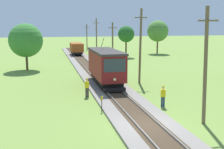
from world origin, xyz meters
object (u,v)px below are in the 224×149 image
Objects in this scene: utility_pole_mid at (113,44)px; second_worker at (87,86)px; tree_left_near at (26,40)px; trackside_signal_marker at (102,103)px; gravel_pile at (94,53)px; tree_right_far at (126,34)px; utility_pole_foreground at (206,65)px; utility_pole_far at (96,37)px; utility_pole_distant at (87,37)px; track_worker at (163,95)px; freight_car at (77,48)px; tree_right_near at (158,31)px; utility_pole_near_tram at (140,46)px; red_tram at (106,65)px.

second_worker is (-6.57, -17.51, -2.51)m from utility_pole_mid.
trackside_signal_marker is at bearing -72.38° from tree_left_near.
gravel_pile is 8.09m from tree_right_far.
gravel_pile is 33.42m from second_worker.
utility_pole_foreground is 37.64m from tree_right_far.
trackside_signal_marker is at bearing -99.57° from utility_pole_far.
utility_pole_distant is at bearing 83.05° from trackside_signal_marker.
utility_pole_mid reaches higher than track_worker.
freight_car is at bearing 95.33° from utility_pole_foreground.
track_worker is at bearing -91.79° from utility_pole_far.
tree_right_near reaches higher than gravel_pile.
tree_right_near is at bearing -1.89° from track_worker.
utility_pole_near_tram is at bearing 90.00° from utility_pole_foreground.
utility_pole_distant is 17.59m from tree_right_far.
red_tram reaches higher than freight_car.
utility_pole_mid is 22.95m from trackside_signal_marker.
utility_pole_foreground is at bearing -90.00° from utility_pole_distant.
freight_car is at bearing 86.72° from trackside_signal_marker.
utility_pole_mid is 18.87m from second_worker.
gravel_pile is (5.78, 37.26, -0.13)m from trackside_signal_marker.
tree_left_near is (-12.83, -14.92, 0.31)m from utility_pole_far.
utility_pole_near_tram reaches higher than trackside_signal_marker.
tree_right_far is at bearing 8.77° from track_worker.
utility_pole_mid is 3.81× the size of second_worker.
tree_left_near is at bearing -146.54° from tree_right_far.
second_worker is 39.81m from tree_right_near.
utility_pole_foreground is at bearing -84.67° from freight_car.
utility_pole_foreground is 7.95m from trackside_signal_marker.
utility_pole_near_tram is 27.23m from utility_pole_far.
gravel_pile is (-0.31, 41.19, -3.40)m from utility_pole_foreground.
tree_right_far is (5.79, -3.96, 4.03)m from gravel_pile.
freight_car is at bearing -179.60° from tree_right_near.
track_worker is 0.27× the size of tree_left_near.
utility_pole_far is 36.79m from trackside_signal_marker.
tree_right_far reaches higher than gravel_pile.
freight_car is 0.68× the size of utility_pole_foreground.
gravel_pile is at bearing -179.66° from second_worker.
trackside_signal_marker is 0.18× the size of tree_left_near.
gravel_pile is 0.43× the size of tree_right_near.
second_worker is at bearing -121.63° from tree_right_near.
gravel_pile is at bearing 81.19° from trackside_signal_marker.
tree_left_near is at bearing -176.71° from utility_pole_mid.
utility_pole_near_tram reaches higher than utility_pole_distant.
gravel_pile is (-0.31, 1.13, -3.41)m from utility_pole_far.
gravel_pile is 1.77× the size of track_worker.
utility_pole_far is at bearing 18.19° from track_worker.
tree_right_far is at bearing -150.89° from tree_right_near.
utility_pole_foreground is (3.91, -12.69, 1.74)m from red_tram.
trackside_signal_marker is (-6.09, -8.91, -3.53)m from utility_pole_near_tram.
track_worker is 0.29× the size of tree_right_far.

